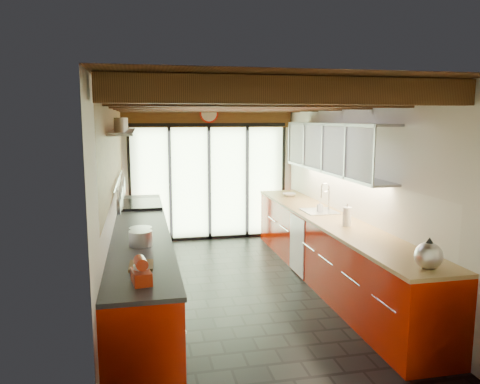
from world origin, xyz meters
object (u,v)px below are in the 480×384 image
at_px(soap_bottle, 320,207).
at_px(kettle, 429,254).
at_px(bowl, 289,195).
at_px(stand_mixer, 141,272).
at_px(paper_towel, 347,217).

bearing_deg(soap_bottle, kettle, -90.00).
distance_m(soap_bottle, bowl, 1.43).
bearing_deg(soap_bottle, stand_mixer, -135.86).
height_order(paper_towel, bowl, paper_towel).
xyz_separation_m(soap_bottle, bowl, (0.00, 1.43, -0.05)).
relative_size(kettle, bowl, 1.53).
xyz_separation_m(stand_mixer, bowl, (2.54, 3.90, -0.06)).
xyz_separation_m(stand_mixer, soap_bottle, (2.54, 2.46, -0.01)).
height_order(stand_mixer, soap_bottle, stand_mixer).
height_order(paper_towel, soap_bottle, paper_towel).
relative_size(paper_towel, soap_bottle, 1.73).
xyz_separation_m(kettle, paper_towel, (0.00, 1.71, -0.01)).
distance_m(stand_mixer, soap_bottle, 3.54).
relative_size(kettle, soap_bottle, 2.11).
bearing_deg(paper_towel, soap_bottle, 90.00).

